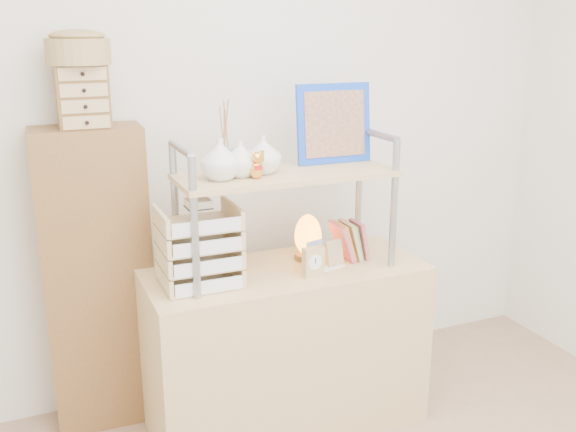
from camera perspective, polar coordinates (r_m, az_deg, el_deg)
name	(u,v)px	position (r m, az deg, el deg)	size (l,w,h in m)	color
room_shell	(400,45)	(1.85, 9.93, 14.73)	(3.42, 3.41, 2.61)	silver
desk	(286,348)	(2.91, -0.17, -11.62)	(1.20, 0.50, 0.75)	tan
cabinet	(99,281)	(2.94, -16.49, -5.52)	(0.45, 0.24, 1.35)	brown
hutch	(276,169)	(2.62, -1.07, 4.20)	(0.90, 0.34, 0.76)	#959AA2
letter_tray	(200,251)	(2.56, -7.84, -3.09)	(0.29, 0.27, 0.35)	tan
salt_lamp	(308,236)	(2.83, 1.77, -1.83)	(0.13, 0.13, 0.20)	brown
desk_clock	(313,262)	(2.65, 2.26, -4.10)	(0.09, 0.05, 0.13)	tan
postcard_stand	(325,261)	(2.74, 3.34, -3.98)	(0.19, 0.10, 0.13)	white
drawer_chest	(82,97)	(2.73, -17.80, 10.08)	(0.20, 0.16, 0.25)	brown
woven_basket	(78,51)	(2.72, -18.14, 13.73)	(0.25, 0.25, 0.10)	olive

